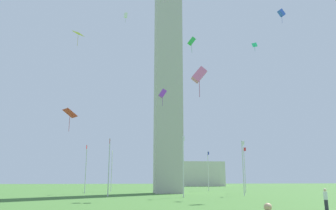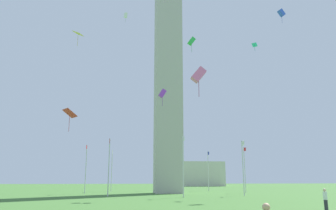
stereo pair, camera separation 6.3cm
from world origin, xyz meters
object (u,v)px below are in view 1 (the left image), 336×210
object	(u,v)px
kite_red_diamond	(70,114)
distant_building	(198,174)
flagpole_sw	(112,169)
kite_purple_box	(163,93)
flagpole_nw	(109,164)
person_white_shirt	(326,199)
kite_cyan_diamond	(255,45)
flagpole_e	(245,167)
flagpole_w	(86,167)
flagpole_n	(183,163)
flagpole_se	(208,169)
kite_pink_box	(199,75)
kite_green_box	(192,41)
flagpole_ne	(243,165)
kite_blue_box	(281,13)
kite_white_box	(126,15)
flagpole_s	(159,169)
obelisk_monument	(168,74)
kite_yellow_diamond	(78,34)

from	to	relation	value
kite_red_diamond	distant_building	world-z (taller)	kite_red_diamond
distant_building	flagpole_sw	bearing A→B (deg)	-29.76
kite_purple_box	distant_building	bearing A→B (deg)	163.40
flagpole_nw	kite_purple_box	distance (m)	13.27
person_white_shirt	kite_cyan_diamond	size ratio (longest dim) A/B	1.24
flagpole_e	flagpole_w	xyz separation A→B (m)	(-0.00, -28.91, 0.00)
flagpole_n	kite_cyan_diamond	xyz separation A→B (m)	(-3.80, 13.12, 19.82)
flagpole_w	flagpole_se	bearing A→B (deg)	112.50
kite_pink_box	kite_cyan_diamond	bearing A→B (deg)	149.16
flagpole_se	kite_red_diamond	distance (m)	39.89
flagpole_w	kite_red_diamond	size ratio (longest dim) A/B	3.19
person_white_shirt	kite_green_box	xyz separation A→B (m)	(-23.09, -5.64, 23.35)
kite_pink_box	flagpole_ne	bearing A→B (deg)	154.12
kite_red_diamond	kite_purple_box	distance (m)	12.70
flagpole_w	flagpole_nw	bearing A→B (deg)	22.50
flagpole_n	kite_pink_box	xyz separation A→B (m)	(24.00, -3.48, 4.91)
kite_cyan_diamond	flagpole_w	bearing A→B (deg)	-111.12
kite_blue_box	distant_building	bearing A→B (deg)	177.16
flagpole_e	flagpole_nw	distance (m)	26.71
flagpole_se	kite_green_box	world-z (taller)	kite_green_box
kite_cyan_diamond	kite_white_box	bearing A→B (deg)	-106.78
kite_white_box	kite_cyan_diamond	bearing A→B (deg)	73.22
flagpole_n	kite_green_box	distance (m)	20.01
flagpole_n	kite_blue_box	xyz separation A→B (m)	(-1.83, 17.33, 25.02)
flagpole_s	kite_red_diamond	world-z (taller)	kite_red_diamond
kite_white_box	flagpole_sw	bearing A→B (deg)	-172.94
kite_red_diamond	kite_pink_box	xyz separation A→B (m)	(17.96, 11.19, -0.47)
flagpole_e	kite_white_box	size ratio (longest dim) A/B	4.41
flagpole_e	kite_green_box	size ratio (longest dim) A/B	3.17
flagpole_n	distant_building	world-z (taller)	distant_building
flagpole_w	kite_pink_box	bearing A→B (deg)	15.93
flagpole_e	kite_blue_box	bearing A→B (deg)	12.82
kite_cyan_diamond	distant_building	world-z (taller)	kite_cyan_diamond
kite_blue_box	kite_pink_box	size ratio (longest dim) A/B	1.17
flagpole_ne	flagpole_e	xyz separation A→B (m)	(-10.22, 4.23, 0.00)
obelisk_monument	distant_building	distance (m)	70.70
flagpole_sw	person_white_shirt	distance (m)	48.16
person_white_shirt	kite_green_box	bearing A→B (deg)	-10.69
flagpole_sw	kite_green_box	size ratio (longest dim) A/B	3.17
flagpole_e	flagpole_w	world-z (taller)	same
kite_blue_box	kite_white_box	distance (m)	27.20
flagpole_sw	flagpole_nw	distance (m)	20.44
person_white_shirt	kite_yellow_diamond	xyz separation A→B (m)	(-25.28, -23.78, 24.41)
kite_cyan_diamond	kite_green_box	bearing A→B (deg)	-87.27
kite_blue_box	kite_red_diamond	bearing A→B (deg)	-76.19
flagpole_ne	flagpole_nw	distance (m)	20.44
flagpole_e	kite_red_diamond	world-z (taller)	kite_red_diamond
flagpole_nw	person_white_shirt	world-z (taller)	flagpole_nw
flagpole_n	kite_green_box	bearing A→B (deg)	146.12
person_white_shirt	kite_yellow_diamond	distance (m)	42.43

